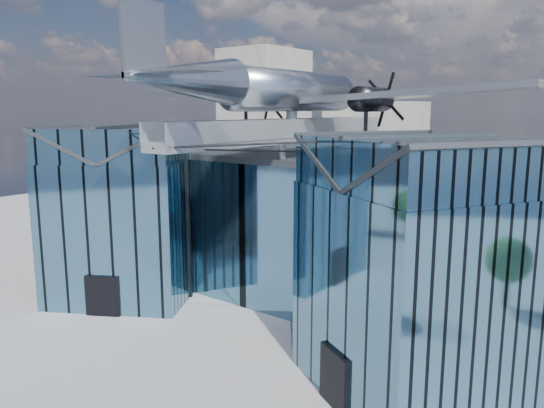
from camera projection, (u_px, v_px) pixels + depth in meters
The scene contains 4 objects.
ground_plane at pixel (252, 326), 31.94m from camera, with size 120.00×120.00×0.00m, color gray.
museum at pixel (307, 220), 35.48m from camera, with size 32.88×24.50×17.60m.
bg_towers at pixel (510, 132), 68.56m from camera, with size 77.00×24.50×26.00m.
tree_side_w at pixel (56, 222), 45.90m from camera, with size 3.49×3.49×4.82m.
Camera 1 is at (19.42, -23.06, 12.91)m, focal length 35.00 mm.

